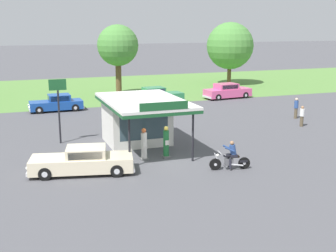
{
  "coord_description": "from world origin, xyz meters",
  "views": [
    {
      "loc": [
        -8.24,
        -22.85,
        7.63
      ],
      "look_at": [
        0.98,
        2.58,
        1.4
      ],
      "focal_mm": 47.39,
      "sensor_mm": 36.0,
      "label": 1
    }
  ],
  "objects_px": {
    "gas_pump_offside": "(166,143)",
    "bystander_strolling_foreground": "(302,116)",
    "parked_car_back_row_centre_right": "(156,96)",
    "featured_classic_sedan": "(83,161)",
    "bystander_standing_back_lot": "(136,108)",
    "bystander_leaning_by_kiosk": "(296,108)",
    "parked_car_back_row_centre_left": "(57,103)",
    "gas_pump_nearside": "(144,145)",
    "parked_car_back_row_far_left": "(227,91)",
    "roadside_pole_sign": "(58,99)",
    "motorcycle_with_rider": "(231,158)"
  },
  "relations": [
    {
      "from": "gas_pump_nearside",
      "to": "roadside_pole_sign",
      "type": "bearing_deg",
      "value": 127.42
    },
    {
      "from": "featured_classic_sedan",
      "to": "roadside_pole_sign",
      "type": "relative_size",
      "value": 1.35
    },
    {
      "from": "gas_pump_nearside",
      "to": "parked_car_back_row_far_left",
      "type": "bearing_deg",
      "value": 50.78
    },
    {
      "from": "gas_pump_nearside",
      "to": "featured_classic_sedan",
      "type": "bearing_deg",
      "value": -162.27
    },
    {
      "from": "parked_car_back_row_centre_right",
      "to": "roadside_pole_sign",
      "type": "height_order",
      "value": "roadside_pole_sign"
    },
    {
      "from": "parked_car_back_row_far_left",
      "to": "bystander_standing_back_lot",
      "type": "bearing_deg",
      "value": -150.92
    },
    {
      "from": "parked_car_back_row_far_left",
      "to": "roadside_pole_sign",
      "type": "height_order",
      "value": "roadside_pole_sign"
    },
    {
      "from": "bystander_standing_back_lot",
      "to": "parked_car_back_row_centre_right",
      "type": "bearing_deg",
      "value": 57.98
    },
    {
      "from": "parked_car_back_row_centre_left",
      "to": "bystander_strolling_foreground",
      "type": "xyz_separation_m",
      "value": [
        16.88,
        -12.76,
        0.16
      ]
    },
    {
      "from": "parked_car_back_row_centre_right",
      "to": "bystander_strolling_foreground",
      "type": "bearing_deg",
      "value": -61.53
    },
    {
      "from": "bystander_leaning_by_kiosk",
      "to": "bystander_standing_back_lot",
      "type": "xyz_separation_m",
      "value": [
        -12.42,
        4.57,
        -0.03
      ]
    },
    {
      "from": "bystander_strolling_foreground",
      "to": "roadside_pole_sign",
      "type": "relative_size",
      "value": 0.38
    },
    {
      "from": "bystander_standing_back_lot",
      "to": "roadside_pole_sign",
      "type": "xyz_separation_m",
      "value": [
        -6.82,
        -5.9,
        2.03
      ]
    },
    {
      "from": "gas_pump_offside",
      "to": "roadside_pole_sign",
      "type": "xyz_separation_m",
      "value": [
        -5.45,
        5.36,
        2.06
      ]
    },
    {
      "from": "bystander_leaning_by_kiosk",
      "to": "featured_classic_sedan",
      "type": "bearing_deg",
      "value": -157.3
    },
    {
      "from": "parked_car_back_row_centre_right",
      "to": "gas_pump_offside",
      "type": "bearing_deg",
      "value": -106.67
    },
    {
      "from": "parked_car_back_row_centre_left",
      "to": "roadside_pole_sign",
      "type": "xyz_separation_m",
      "value": [
        -1.01,
        -11.47,
        2.24
      ]
    },
    {
      "from": "featured_classic_sedan",
      "to": "bystander_standing_back_lot",
      "type": "height_order",
      "value": "bystander_standing_back_lot"
    },
    {
      "from": "featured_classic_sedan",
      "to": "parked_car_back_row_centre_left",
      "type": "relative_size",
      "value": 1.17
    },
    {
      "from": "gas_pump_nearside",
      "to": "bystander_standing_back_lot",
      "type": "bearing_deg",
      "value": 76.44
    },
    {
      "from": "bystander_leaning_by_kiosk",
      "to": "gas_pump_offside",
      "type": "bearing_deg",
      "value": -154.1
    },
    {
      "from": "gas_pump_nearside",
      "to": "featured_classic_sedan",
      "type": "distance_m",
      "value": 3.9
    },
    {
      "from": "parked_car_back_row_centre_right",
      "to": "bystander_standing_back_lot",
      "type": "xyz_separation_m",
      "value": [
        -3.84,
        -6.14,
        0.16
      ]
    },
    {
      "from": "gas_pump_offside",
      "to": "parked_car_back_row_centre_left",
      "type": "distance_m",
      "value": 17.41
    },
    {
      "from": "featured_classic_sedan",
      "to": "parked_car_back_row_centre_right",
      "type": "distance_m",
      "value": 21.25
    },
    {
      "from": "bystander_standing_back_lot",
      "to": "bystander_strolling_foreground",
      "type": "bearing_deg",
      "value": -33.0
    },
    {
      "from": "motorcycle_with_rider",
      "to": "parked_car_back_row_centre_left",
      "type": "bearing_deg",
      "value": 109.06
    },
    {
      "from": "gas_pump_nearside",
      "to": "bystander_leaning_by_kiosk",
      "type": "xyz_separation_m",
      "value": [
        15.14,
        6.7,
        0.07
      ]
    },
    {
      "from": "gas_pump_nearside",
      "to": "motorcycle_with_rider",
      "type": "bearing_deg",
      "value": -40.27
    },
    {
      "from": "gas_pump_nearside",
      "to": "parked_car_back_row_far_left",
      "type": "xyz_separation_m",
      "value": [
        14.58,
        17.86,
        -0.13
      ]
    },
    {
      "from": "parked_car_back_row_centre_right",
      "to": "parked_car_back_row_far_left",
      "type": "bearing_deg",
      "value": 3.23
    },
    {
      "from": "roadside_pole_sign",
      "to": "gas_pump_offside",
      "type": "bearing_deg",
      "value": -44.55
    },
    {
      "from": "bystander_leaning_by_kiosk",
      "to": "bystander_standing_back_lot",
      "type": "height_order",
      "value": "bystander_leaning_by_kiosk"
    },
    {
      "from": "gas_pump_nearside",
      "to": "bystander_strolling_foreground",
      "type": "xyz_separation_m",
      "value": [
        13.79,
        4.08,
        -0.02
      ]
    },
    {
      "from": "gas_pump_offside",
      "to": "bystander_leaning_by_kiosk",
      "type": "bearing_deg",
      "value": 25.9
    },
    {
      "from": "featured_classic_sedan",
      "to": "gas_pump_nearside",
      "type": "bearing_deg",
      "value": 17.73
    },
    {
      "from": "parked_car_back_row_centre_left",
      "to": "parked_car_back_row_far_left",
      "type": "bearing_deg",
      "value": 3.33
    },
    {
      "from": "parked_car_back_row_centre_left",
      "to": "bystander_leaning_by_kiosk",
      "type": "xyz_separation_m",
      "value": [
        18.23,
        -10.14,
        0.24
      ]
    },
    {
      "from": "featured_classic_sedan",
      "to": "bystander_leaning_by_kiosk",
      "type": "bearing_deg",
      "value": 22.7
    },
    {
      "from": "gas_pump_nearside",
      "to": "bystander_standing_back_lot",
      "type": "height_order",
      "value": "gas_pump_nearside"
    },
    {
      "from": "parked_car_back_row_far_left",
      "to": "bystander_strolling_foreground",
      "type": "height_order",
      "value": "bystander_strolling_foreground"
    },
    {
      "from": "gas_pump_nearside",
      "to": "parked_car_back_row_centre_left",
      "type": "height_order",
      "value": "gas_pump_nearside"
    },
    {
      "from": "parked_car_back_row_far_left",
      "to": "parked_car_back_row_centre_right",
      "type": "bearing_deg",
      "value": -176.77
    },
    {
      "from": "gas_pump_nearside",
      "to": "roadside_pole_sign",
      "type": "xyz_separation_m",
      "value": [
        -4.1,
        5.36,
        2.06
      ]
    },
    {
      "from": "featured_classic_sedan",
      "to": "bystander_strolling_foreground",
      "type": "xyz_separation_m",
      "value": [
        17.5,
        5.26,
        0.19
      ]
    },
    {
      "from": "featured_classic_sedan",
      "to": "roadside_pole_sign",
      "type": "distance_m",
      "value": 6.94
    },
    {
      "from": "gas_pump_offside",
      "to": "bystander_strolling_foreground",
      "type": "xyz_separation_m",
      "value": [
        12.45,
        4.08,
        -0.02
      ]
    },
    {
      "from": "gas_pump_offside",
      "to": "bystander_standing_back_lot",
      "type": "relative_size",
      "value": 1.14
    },
    {
      "from": "bystander_strolling_foreground",
      "to": "bystander_leaning_by_kiosk",
      "type": "bearing_deg",
      "value": 62.79
    },
    {
      "from": "gas_pump_nearside",
      "to": "roadside_pole_sign",
      "type": "height_order",
      "value": "roadside_pole_sign"
    }
  ]
}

